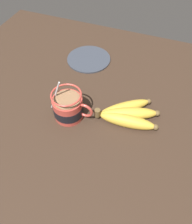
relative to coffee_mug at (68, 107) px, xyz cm
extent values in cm
cube|color=#332319|center=(3.06, -2.10, -6.00)|extent=(123.68, 123.68, 3.32)
cylinder|color=#B23D33|center=(-0.12, 0.00, -0.30)|extent=(9.99, 9.99, 8.09)
cylinder|color=black|center=(-0.12, 0.00, -0.71)|extent=(10.19, 10.19, 3.63)
torus|color=#B23D33|center=(5.87, 0.00, 0.85)|extent=(5.88, 0.90, 5.88)
cylinder|color=#846042|center=(-0.12, 0.00, 3.85)|extent=(8.79, 8.79, 0.40)
torus|color=#B23D33|center=(-0.12, 0.00, 6.04)|extent=(9.99, 9.99, 0.60)
cylinder|color=silver|center=(-4.32, 0.00, 3.96)|extent=(5.37, 0.50, 13.77)
ellipsoid|color=silver|center=(-1.87, 0.00, -2.84)|extent=(3.00, 2.00, 0.80)
cylinder|color=brown|center=(9.53, 2.25, -1.42)|extent=(2.00, 2.00, 3.00)
ellipsoid|color=gold|center=(19.75, 3.11, -2.15)|extent=(18.82, 5.92, 4.38)
sphere|color=brown|center=(28.98, 3.88, -2.15)|extent=(1.97, 1.97, 1.97)
ellipsoid|color=gold|center=(19.42, 6.21, -2.13)|extent=(19.57, 11.30, 4.42)
sphere|color=brown|center=(28.38, 9.81, -2.13)|extent=(1.99, 1.99, 1.99)
ellipsoid|color=gold|center=(17.43, 8.63, -2.37)|extent=(16.72, 14.57, 3.94)
sphere|color=brown|center=(24.56, 14.38, -2.37)|extent=(1.77, 1.77, 1.77)
cylinder|color=#333842|center=(-5.35, 31.34, -4.04)|extent=(18.92, 18.92, 0.60)
camera|label=1|loc=(25.23, -40.71, 55.75)|focal=35.00mm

